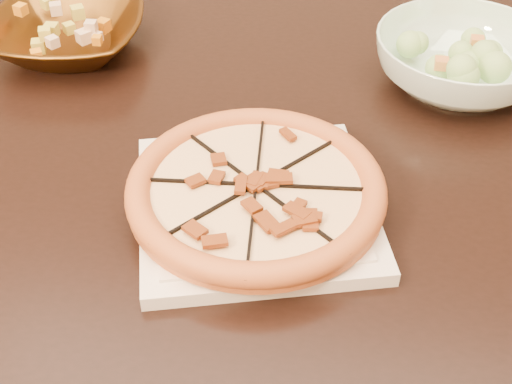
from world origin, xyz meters
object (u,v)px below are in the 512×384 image
Objects in this scene: salad_bowl at (461,61)px; plate at (256,205)px; dining_table at (193,170)px; bronze_bowl at (67,35)px; pizza at (256,189)px.

plate is at bearing -126.75° from salad_bowl.
plate is 1.35× the size of salad_bowl.
dining_table is 6.11× the size of salad_bowl.
plate is 0.46m from bronze_bowl.
plate is 1.43× the size of bronze_bowl.
salad_bowl is at bearing 53.25° from pizza.
dining_table is at bearing -30.63° from bronze_bowl.
salad_bowl is (0.23, 0.31, 0.03)m from plate.
pizza is 0.39m from salad_bowl.
plate reaches higher than dining_table.
bronze_bowl reaches higher than dining_table.
dining_table is at bearing 125.29° from plate.
pizza is 0.46m from bronze_bowl.
plate is at bearing -41.70° from bronze_bowl.
salad_bowl reaches higher than dining_table.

